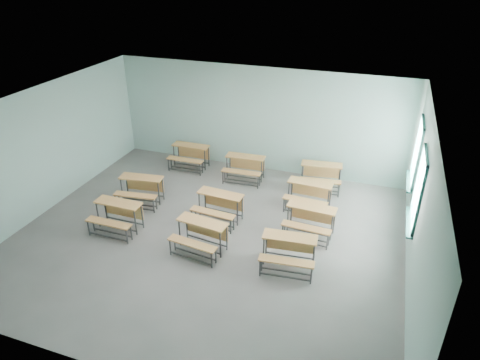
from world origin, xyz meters
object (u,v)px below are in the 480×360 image
object	(u,v)px
desk_unit_r0c1	(200,232)
desk_unit_r0c2	(289,248)
desk_unit_r3c2	(321,173)
desk_unit_r2c2	(309,192)
desk_unit_r1c0	(140,186)
desk_unit_r3c0	(190,153)
desk_unit_r1c2	(310,217)
desk_unit_r1c1	(219,203)
desk_unit_r0c0	(117,213)
desk_unit_r3c1	(244,165)

from	to	relation	value
desk_unit_r0c1	desk_unit_r0c2	world-z (taller)	same
desk_unit_r0c1	desk_unit_r3c2	world-z (taller)	same
desk_unit_r2c2	desk_unit_r3c2	world-z (taller)	same
desk_unit_r1c0	desk_unit_r3c0	bearing A→B (deg)	74.87
desk_unit_r1c2	desk_unit_r1c0	bearing A→B (deg)	-176.84
desk_unit_r0c1	desk_unit_r2c2	world-z (taller)	same
desk_unit_r1c2	desk_unit_r0c2	bearing A→B (deg)	-95.10
desk_unit_r1c1	desk_unit_r3c0	world-z (taller)	same
desk_unit_r0c0	desk_unit_r1c1	world-z (taller)	same
desk_unit_r0c1	desk_unit_r1c0	xyz separation A→B (m)	(-2.40, 1.43, 0.00)
desk_unit_r0c0	desk_unit_r2c2	bearing A→B (deg)	31.57
desk_unit_r1c0	desk_unit_r0c2	bearing A→B (deg)	-24.54
desk_unit_r0c2	desk_unit_r1c0	xyz separation A→B (m)	(-4.41, 1.35, 0.00)
desk_unit_r0c0	desk_unit_r1c1	size ratio (longest dim) A/B	0.96
desk_unit_r1c0	desk_unit_r3c2	bearing A→B (deg)	20.93
desk_unit_r1c1	desk_unit_r3c0	bearing A→B (deg)	132.59
desk_unit_r0c1	desk_unit_r1c2	distance (m)	2.63
desk_unit_r0c0	desk_unit_r3c1	bearing A→B (deg)	60.04
desk_unit_r0c0	desk_unit_r2c2	xyz separation A→B (m)	(4.19, 2.54, 0.00)
desk_unit_r1c1	desk_unit_r3c2	distance (m)	3.31
desk_unit_r1c0	desk_unit_r0c1	bearing A→B (deg)	-38.44
desk_unit_r0c0	desk_unit_r3c1	xyz separation A→B (m)	(2.06, 3.54, 0.00)
desk_unit_r1c2	desk_unit_r3c1	bearing A→B (deg)	140.63
desk_unit_r0c0	desk_unit_r2c2	world-z (taller)	same
desk_unit_r0c2	desk_unit_r1c1	xyz separation A→B (m)	(-2.09, 1.22, 0.00)
desk_unit_r1c0	desk_unit_r1c1	xyz separation A→B (m)	(2.32, -0.12, 0.00)
desk_unit_r0c1	desk_unit_r2c2	size ratio (longest dim) A/B	1.03
desk_unit_r0c2	desk_unit_r1c1	world-z (taller)	same
desk_unit_r1c2	desk_unit_r3c0	size ratio (longest dim) A/B	1.03
desk_unit_r0c0	desk_unit_r3c1	world-z (taller)	same
desk_unit_r2c2	desk_unit_r0c0	bearing A→B (deg)	-145.60
desk_unit_r3c0	desk_unit_r1c2	bearing A→B (deg)	-29.88
desk_unit_r3c0	desk_unit_r0c1	bearing A→B (deg)	-62.12
desk_unit_r0c0	desk_unit_r3c0	size ratio (longest dim) A/B	1.00
desk_unit_r0c2	desk_unit_r0c1	bearing A→B (deg)	176.58
desk_unit_r0c0	desk_unit_r1c0	bearing A→B (deg)	96.70
desk_unit_r2c2	desk_unit_r3c0	distance (m)	4.20
desk_unit_r3c0	desk_unit_r0c2	bearing A→B (deg)	-43.09
desk_unit_r0c0	desk_unit_r1c1	distance (m)	2.49
desk_unit_r0c1	desk_unit_r0c0	bearing A→B (deg)	-175.75
desk_unit_r3c0	desk_unit_r3c1	xyz separation A→B (m)	(1.89, -0.22, 0.00)
desk_unit_r2c2	desk_unit_r1c0	bearing A→B (deg)	-161.36
desk_unit_r0c2	desk_unit_r3c0	size ratio (longest dim) A/B	1.06
desk_unit_r1c0	desk_unit_r3c0	size ratio (longest dim) A/B	1.07
desk_unit_r0c2	desk_unit_r1c2	bearing A→B (deg)	75.85
desk_unit_r0c2	desk_unit_r3c1	world-z (taller)	same
desk_unit_r2c2	desk_unit_r3c2	bearing A→B (deg)	87.79
desk_unit_r1c2	desk_unit_r3c2	distance (m)	2.42
desk_unit_r0c1	desk_unit_r0c2	distance (m)	2.02
desk_unit_r3c0	desk_unit_r3c2	bearing A→B (deg)	-0.47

